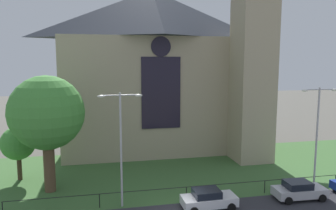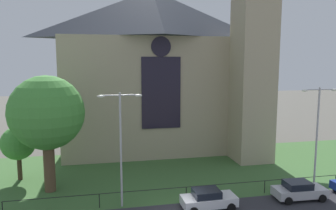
% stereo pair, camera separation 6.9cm
% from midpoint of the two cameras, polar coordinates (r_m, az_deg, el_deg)
% --- Properties ---
extents(ground, '(160.00, 160.00, 0.00)m').
position_cam_midpoint_polar(ground, '(34.64, -1.05, -11.29)').
color(ground, '#56544C').
extents(grass_verge, '(120.00, 20.00, 0.01)m').
position_cam_midpoint_polar(grass_verge, '(32.79, -0.39, -12.41)').
color(grass_verge, '#3D6633').
rests_on(grass_verge, ground).
extents(church_building, '(23.20, 16.20, 26.00)m').
position_cam_midpoint_polar(church_building, '(41.96, -1.47, 6.34)').
color(church_building, tan).
rests_on(church_building, ground).
extents(iron_railing, '(27.80, 0.07, 1.13)m').
position_cam_midpoint_polar(iron_railing, '(27.58, 3.27, -14.28)').
color(iron_railing, black).
rests_on(iron_railing, ground).
extents(tree_left_far, '(3.19, 3.19, 5.17)m').
position_cam_midpoint_polar(tree_left_far, '(34.21, -24.49, -6.07)').
color(tree_left_far, '#423021').
rests_on(tree_left_far, ground).
extents(tree_left_near, '(6.32, 6.32, 10.08)m').
position_cam_midpoint_polar(tree_left_near, '(29.61, -20.22, -1.38)').
color(tree_left_near, brown).
rests_on(tree_left_near, ground).
extents(streetlamp_near, '(3.37, 0.26, 8.92)m').
position_cam_midpoint_polar(streetlamp_near, '(25.28, -8.14, -5.33)').
color(streetlamp_near, '#B2B2B7').
rests_on(streetlamp_near, ground).
extents(streetlamp_far, '(3.37, 0.26, 9.04)m').
position_cam_midpoint_polar(streetlamp_far, '(31.14, 24.54, -3.36)').
color(streetlamp_far, '#B2B2B7').
rests_on(streetlamp_far, ground).
extents(parked_car_white, '(4.24, 2.09, 1.51)m').
position_cam_midpoint_polar(parked_car_white, '(26.42, 7.06, -15.86)').
color(parked_car_white, silver).
rests_on(parked_car_white, ground).
extents(parked_car_silver, '(4.26, 2.14, 1.51)m').
position_cam_midpoint_polar(parked_car_silver, '(29.83, 21.81, -13.55)').
color(parked_car_silver, '#B7B7BC').
rests_on(parked_car_silver, ground).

